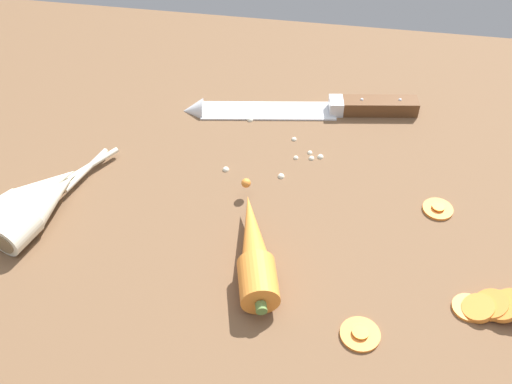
# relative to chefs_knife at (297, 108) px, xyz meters

# --- Properties ---
(ground_plane) EXTENTS (1.20, 0.90, 0.04)m
(ground_plane) POSITION_rel_chefs_knife_xyz_m (-0.03, -0.18, -0.03)
(ground_plane) COLOR brown
(chefs_knife) EXTENTS (0.35, 0.09, 0.04)m
(chefs_knife) POSITION_rel_chefs_knife_xyz_m (0.00, 0.00, 0.00)
(chefs_knife) COLOR silver
(chefs_knife) RESTS_ON ground_plane
(whole_carrot) EXTENTS (0.08, 0.19, 0.04)m
(whole_carrot) POSITION_rel_chefs_knife_xyz_m (-0.01, -0.29, 0.01)
(whole_carrot) COLOR orange
(whole_carrot) RESTS_ON ground_plane
(parsnip_front) EXTENTS (0.08, 0.19, 0.04)m
(parsnip_front) POSITION_rel_chefs_knife_xyz_m (-0.28, -0.27, 0.01)
(parsnip_front) COLOR silver
(parsnip_front) RESTS_ON ground_plane
(parsnip_mid_left) EXTENTS (0.12, 0.17, 0.04)m
(parsnip_mid_left) POSITION_rel_chefs_knife_xyz_m (-0.30, -0.25, 0.01)
(parsnip_mid_left) COLOR silver
(parsnip_mid_left) RESTS_ON ground_plane
(carrot_slice_stack) EXTENTS (0.11, 0.05, 0.03)m
(carrot_slice_stack) POSITION_rel_chefs_knife_xyz_m (0.26, -0.32, 0.01)
(carrot_slice_stack) COLOR orange
(carrot_slice_stack) RESTS_ON ground_plane
(carrot_slice_stray_near) EXTENTS (0.04, 0.04, 0.01)m
(carrot_slice_stray_near) POSITION_rel_chefs_knife_xyz_m (0.11, -0.37, -0.00)
(carrot_slice_stray_near) COLOR orange
(carrot_slice_stray_near) RESTS_ON ground_plane
(carrot_slice_stray_mid) EXTENTS (0.04, 0.04, 0.01)m
(carrot_slice_stray_mid) POSITION_rel_chefs_knife_xyz_m (0.20, -0.18, -0.00)
(carrot_slice_stray_mid) COLOR orange
(carrot_slice_stray_mid) RESTS_ON ground_plane
(mince_crumbs) EXTENTS (0.13, 0.15, 0.01)m
(mince_crumbs) POSITION_rel_chefs_knife_xyz_m (-0.01, -0.09, -0.00)
(mince_crumbs) COLOR silver
(mince_crumbs) RESTS_ON ground_plane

